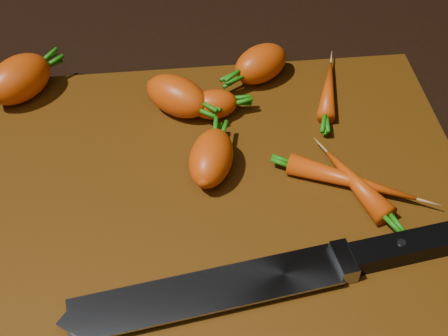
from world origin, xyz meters
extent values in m
cube|color=black|center=(0.00, 0.00, -0.01)|extent=(2.00, 2.00, 0.01)
cube|color=#582F07|center=(0.00, 0.00, 0.01)|extent=(0.50, 0.40, 0.01)
ellipsoid|color=#EF4F0E|center=(-0.22, 0.17, 0.04)|extent=(0.09, 0.09, 0.05)
ellipsoid|color=#EF4F0E|center=(-0.04, 0.12, 0.03)|extent=(0.09, 0.08, 0.04)
ellipsoid|color=#EF4F0E|center=(-0.01, 0.02, 0.03)|extent=(0.06, 0.08, 0.04)
ellipsoid|color=#EF4F0E|center=(0.06, 0.17, 0.03)|extent=(0.08, 0.08, 0.04)
ellipsoid|color=#EF4F0E|center=(0.00, 0.11, 0.03)|extent=(0.05, 0.04, 0.03)
ellipsoid|color=#EF4F0E|center=(0.13, 0.13, 0.02)|extent=(0.05, 0.10, 0.02)
ellipsoid|color=#EF4F0E|center=(0.13, -0.01, 0.02)|extent=(0.13, 0.08, 0.02)
ellipsoid|color=#EF4F0E|center=(0.13, -0.02, 0.02)|extent=(0.06, 0.10, 0.03)
cube|color=gray|center=(-0.15, -0.14, 0.02)|extent=(0.24, 0.08, 0.00)
cube|color=gray|center=(-0.02, -0.13, 0.02)|extent=(0.02, 0.04, 0.02)
cube|color=black|center=(0.05, -0.11, 0.02)|extent=(0.14, 0.04, 0.02)
cylinder|color=#B2B2B7|center=(0.03, -0.12, 0.03)|extent=(0.01, 0.01, 0.00)
camera|label=1|loc=(-0.04, -0.42, 0.49)|focal=50.00mm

